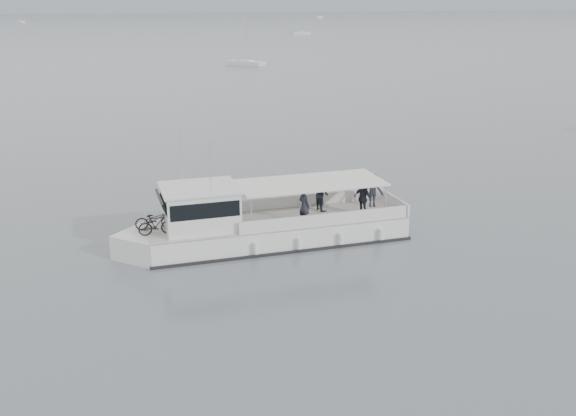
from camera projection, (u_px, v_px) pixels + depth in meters
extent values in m
plane|color=#515B5F|center=(227.00, 240.00, 30.11)|extent=(1400.00, 1400.00, 0.00)
cube|color=white|center=(278.00, 233.00, 29.79)|extent=(11.93, 3.35, 1.29)
cube|color=white|center=(148.00, 246.00, 28.12)|extent=(3.22, 3.22, 1.29)
cube|color=beige|center=(278.00, 219.00, 29.60)|extent=(11.93, 3.35, 0.06)
cube|color=black|center=(278.00, 240.00, 29.92)|extent=(12.13, 3.47, 0.18)
cube|color=white|center=(304.00, 200.00, 31.39)|extent=(7.93, 0.22, 0.59)
cube|color=white|center=(325.00, 220.00, 28.62)|extent=(7.93, 0.22, 0.59)
cube|color=white|center=(394.00, 202.00, 31.17)|extent=(0.15, 3.17, 0.59)
cube|color=white|center=(200.00, 208.00, 28.31)|extent=(3.21, 2.72, 1.78)
cube|color=black|center=(165.00, 208.00, 27.83)|extent=(0.59, 2.48, 1.15)
cube|color=black|center=(200.00, 202.00, 28.22)|extent=(3.01, 2.76, 0.69)
cube|color=white|center=(199.00, 188.00, 28.02)|extent=(3.41, 2.92, 0.10)
cube|color=white|center=(310.00, 183.00, 29.54)|extent=(6.78, 3.07, 0.08)
cylinder|color=silver|center=(251.00, 215.00, 27.63)|extent=(0.06, 0.06, 1.63)
cylinder|color=silver|center=(237.00, 197.00, 30.15)|extent=(0.06, 0.06, 1.63)
cylinder|color=silver|center=(385.00, 202.00, 29.42)|extent=(0.06, 0.06, 1.63)
cylinder|color=silver|center=(361.00, 186.00, 31.94)|extent=(0.06, 0.06, 1.63)
cylinder|color=silver|center=(181.00, 155.00, 28.26)|extent=(0.03, 0.03, 2.58)
cylinder|color=silver|center=(210.00, 167.00, 27.16)|extent=(0.03, 0.03, 2.18)
cylinder|color=white|center=(256.00, 248.00, 27.78)|extent=(0.24, 0.24, 0.50)
cylinder|color=white|center=(300.00, 243.00, 28.34)|extent=(0.24, 0.24, 0.50)
cylinder|color=white|center=(341.00, 239.00, 28.90)|extent=(0.24, 0.24, 0.50)
cylinder|color=white|center=(381.00, 234.00, 29.46)|extent=(0.24, 0.24, 0.50)
imported|color=black|center=(154.00, 219.00, 28.25)|extent=(1.71, 0.62, 0.89)
imported|color=black|center=(156.00, 225.00, 27.52)|extent=(1.57, 0.47, 0.94)
imported|color=#272A34|center=(304.00, 206.00, 28.81)|extent=(0.64, 0.72, 1.66)
imported|color=#272A34|center=(321.00, 194.00, 30.64)|extent=(0.82, 0.95, 1.66)
imported|color=#272A34|center=(362.00, 198.00, 29.92)|extent=(0.81, 1.05, 1.66)
imported|color=#272A34|center=(373.00, 191.00, 31.09)|extent=(1.14, 0.75, 1.66)
cube|color=white|center=(302.00, 33.00, 204.96)|extent=(5.60, 2.64, 0.75)
cube|color=white|center=(302.00, 32.00, 204.86)|extent=(2.12, 1.82, 0.45)
cylinder|color=silver|center=(302.00, 23.00, 203.95)|extent=(0.08, 0.08, 5.92)
cube|color=white|center=(319.00, 17.00, 393.71)|extent=(6.04, 5.57, 0.75)
cube|color=white|center=(319.00, 16.00, 393.61)|extent=(2.80, 2.75, 0.45)
cube|color=white|center=(246.00, 63.00, 109.67)|extent=(6.17, 6.41, 0.75)
cube|color=white|center=(246.00, 61.00, 109.57)|extent=(2.99, 3.02, 0.45)
cylinder|color=silver|center=(245.00, 39.00, 108.42)|extent=(0.08, 0.08, 7.42)
cube|color=white|center=(20.00, 22.00, 307.77)|extent=(5.30, 6.19, 0.75)
cube|color=white|center=(20.00, 21.00, 307.67)|extent=(2.69, 2.79, 0.45)
cylinder|color=silver|center=(19.00, 14.00, 306.62)|extent=(0.08, 0.08, 6.84)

